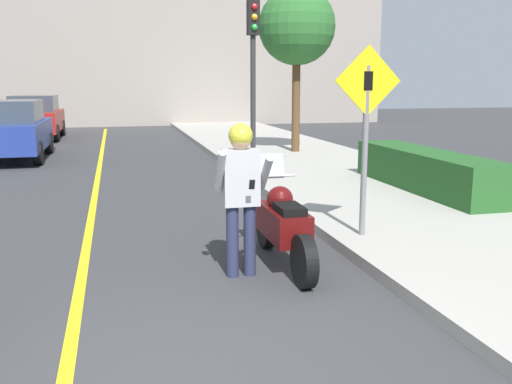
% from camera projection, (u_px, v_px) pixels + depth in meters
% --- Properties ---
extents(sidewalk_curb, '(4.40, 44.00, 0.14)m').
position_uv_depth(sidewalk_curb, '(440.00, 217.00, 9.04)').
color(sidewalk_curb, '#ADA89E').
rests_on(sidewalk_curb, ground).
extents(road_center_line, '(0.12, 36.00, 0.01)m').
position_uv_depth(road_center_line, '(92.00, 212.00, 9.69)').
color(road_center_line, yellow).
rests_on(road_center_line, ground).
extents(building_backdrop, '(28.00, 1.20, 6.76)m').
position_uv_depth(building_backdrop, '(115.00, 57.00, 28.26)').
color(building_backdrop, gray).
rests_on(building_backdrop, ground).
extents(motorcycle, '(0.62, 2.16, 1.28)m').
position_uv_depth(motorcycle, '(283.00, 225.00, 6.80)').
color(motorcycle, black).
rests_on(motorcycle, ground).
extents(person_biker, '(0.59, 0.47, 1.73)m').
position_uv_depth(person_biker, '(241.00, 184.00, 6.30)').
color(person_biker, '#282D4C').
rests_on(person_biker, ground).
extents(crossing_sign, '(0.91, 0.08, 2.50)m').
position_uv_depth(crossing_sign, '(366.00, 123.00, 7.42)').
color(crossing_sign, slate).
rests_on(crossing_sign, sidewalk_curb).
extents(traffic_light, '(0.26, 0.30, 3.82)m').
position_uv_depth(traffic_light, '(253.00, 54.00, 12.82)').
color(traffic_light, '#2D2D30').
rests_on(traffic_light, sidewalk_curb).
extents(hedge_row, '(0.90, 4.29, 0.74)m').
position_uv_depth(hedge_row, '(426.00, 170.00, 10.93)').
color(hedge_row, '#235623').
rests_on(hedge_row, sidewalk_curb).
extents(street_tree, '(2.22, 2.22, 4.73)m').
position_uv_depth(street_tree, '(297.00, 27.00, 16.36)').
color(street_tree, brown).
rests_on(street_tree, sidewalk_curb).
extents(parked_car_blue, '(1.88, 4.20, 1.68)m').
position_uv_depth(parked_car_blue, '(11.00, 130.00, 16.01)').
color(parked_car_blue, black).
rests_on(parked_car_blue, ground).
extents(parked_car_red, '(1.88, 4.20, 1.68)m').
position_uv_depth(parked_car_red, '(35.00, 117.00, 21.96)').
color(parked_car_red, black).
rests_on(parked_car_red, ground).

